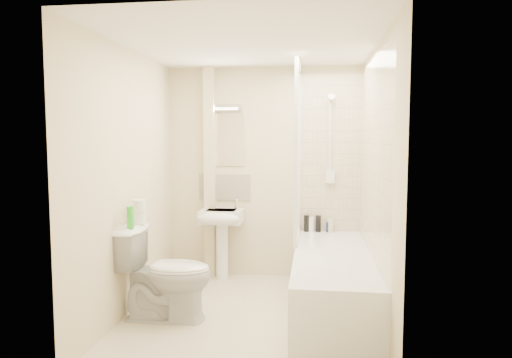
# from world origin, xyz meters

# --- Properties ---
(floor) EXTENTS (2.50, 2.50, 0.00)m
(floor) POSITION_xyz_m (0.00, 0.00, 0.00)
(floor) COLOR beige
(floor) RESTS_ON ground
(wall_back) EXTENTS (2.20, 0.02, 2.40)m
(wall_back) POSITION_xyz_m (0.00, 1.25, 1.20)
(wall_back) COLOR beige
(wall_back) RESTS_ON ground
(wall_left) EXTENTS (0.02, 2.50, 2.40)m
(wall_left) POSITION_xyz_m (-1.10, 0.00, 1.20)
(wall_left) COLOR beige
(wall_left) RESTS_ON ground
(wall_right) EXTENTS (0.02, 2.50, 2.40)m
(wall_right) POSITION_xyz_m (1.10, 0.00, 1.20)
(wall_right) COLOR beige
(wall_right) RESTS_ON ground
(ceiling) EXTENTS (2.20, 2.50, 0.02)m
(ceiling) POSITION_xyz_m (0.00, 0.00, 2.40)
(ceiling) COLOR white
(ceiling) RESTS_ON wall_back
(tile_back) EXTENTS (0.70, 0.01, 1.75)m
(tile_back) POSITION_xyz_m (0.75, 1.24, 1.42)
(tile_back) COLOR beige
(tile_back) RESTS_ON wall_back
(tile_right) EXTENTS (0.01, 2.10, 1.75)m
(tile_right) POSITION_xyz_m (1.09, 0.20, 1.42)
(tile_right) COLOR beige
(tile_right) RESTS_ON wall_right
(pipe_boxing) EXTENTS (0.12, 0.12, 2.40)m
(pipe_boxing) POSITION_xyz_m (-0.62, 1.19, 1.20)
(pipe_boxing) COLOR beige
(pipe_boxing) RESTS_ON ground
(splashback) EXTENTS (0.60, 0.02, 0.30)m
(splashback) POSITION_xyz_m (-0.46, 1.24, 1.03)
(splashback) COLOR beige
(splashback) RESTS_ON wall_back
(mirror) EXTENTS (0.46, 0.01, 0.60)m
(mirror) POSITION_xyz_m (-0.46, 1.24, 1.58)
(mirror) COLOR white
(mirror) RESTS_ON wall_back
(strip_light) EXTENTS (0.42, 0.07, 0.07)m
(strip_light) POSITION_xyz_m (-0.46, 1.22, 1.95)
(strip_light) COLOR silver
(strip_light) RESTS_ON wall_back
(bathtub) EXTENTS (0.70, 2.10, 0.55)m
(bathtub) POSITION_xyz_m (0.75, 0.20, 0.29)
(bathtub) COLOR white
(bathtub) RESTS_ON ground
(shower_screen) EXTENTS (0.04, 0.92, 1.80)m
(shower_screen) POSITION_xyz_m (0.40, 0.80, 1.45)
(shower_screen) COLOR white
(shower_screen) RESTS_ON bathtub
(shower_fixture) EXTENTS (0.10, 0.16, 0.99)m
(shower_fixture) POSITION_xyz_m (0.75, 1.19, 1.55)
(shower_fixture) COLOR white
(shower_fixture) RESTS_ON wall_back
(pedestal_sink) EXTENTS (0.47, 0.45, 0.91)m
(pedestal_sink) POSITION_xyz_m (-0.46, 1.01, 0.64)
(pedestal_sink) COLOR white
(pedestal_sink) RESTS_ON ground
(bottle_black_a) EXTENTS (0.06, 0.06, 0.18)m
(bottle_black_a) POSITION_xyz_m (0.49, 1.16, 0.64)
(bottle_black_a) COLOR black
(bottle_black_a) RESTS_ON bathtub
(bottle_white_a) EXTENTS (0.06, 0.06, 0.16)m
(bottle_white_a) POSITION_xyz_m (0.55, 1.16, 0.63)
(bottle_white_a) COLOR white
(bottle_white_a) RESTS_ON bathtub
(bottle_black_b) EXTENTS (0.06, 0.06, 0.19)m
(bottle_black_b) POSITION_xyz_m (0.62, 1.16, 0.64)
(bottle_black_b) COLOR black
(bottle_black_b) RESTS_ON bathtub
(bottle_blue) EXTENTS (0.04, 0.04, 0.11)m
(bottle_blue) POSITION_xyz_m (0.73, 1.16, 0.61)
(bottle_blue) COLOR navy
(bottle_blue) RESTS_ON bathtub
(bottle_cream) EXTENTS (0.07, 0.07, 0.15)m
(bottle_cream) POSITION_xyz_m (0.76, 1.16, 0.62)
(bottle_cream) COLOR beige
(bottle_cream) RESTS_ON bathtub
(toilet) EXTENTS (0.47, 0.82, 0.83)m
(toilet) POSITION_xyz_m (-0.72, -0.14, 0.41)
(toilet) COLOR white
(toilet) RESTS_ON ground
(toilet_roll_lower) EXTENTS (0.12, 0.12, 0.11)m
(toilet_roll_lower) POSITION_xyz_m (-0.99, -0.05, 0.88)
(toilet_roll_lower) COLOR white
(toilet_roll_lower) RESTS_ON toilet
(toilet_roll_upper) EXTENTS (0.12, 0.12, 0.11)m
(toilet_roll_upper) POSITION_xyz_m (-0.98, -0.06, 0.99)
(toilet_roll_upper) COLOR white
(toilet_roll_upper) RESTS_ON toilet_roll_lower
(green_bottle) EXTENTS (0.06, 0.06, 0.19)m
(green_bottle) POSITION_xyz_m (-0.98, -0.26, 0.92)
(green_bottle) COLOR green
(green_bottle) RESTS_ON toilet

